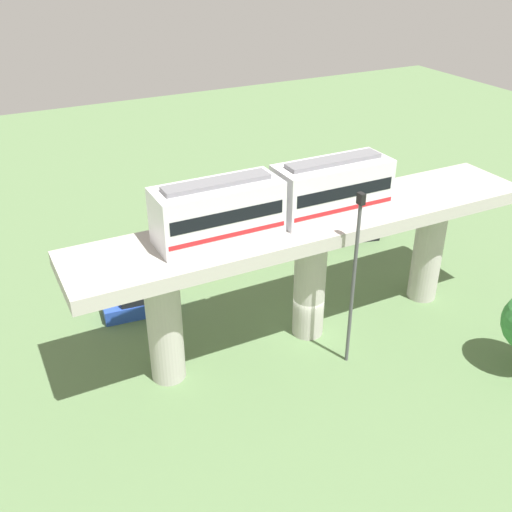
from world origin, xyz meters
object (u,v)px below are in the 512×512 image
parked_car_black (352,230)px  signal_post (354,275)px  parked_car_yellow (203,253)px  parked_car_blue (136,303)px  train (277,199)px

parked_car_black → signal_post: bearing=-21.9°
parked_car_yellow → signal_post: size_ratio=0.42×
parked_car_blue → parked_car_yellow: bearing=129.8°
train → signal_post: size_ratio=1.29×
parked_car_blue → parked_car_black: bearing=103.7°
parked_car_blue → signal_post: signal_post is taller
parked_car_black → signal_post: (12.65, -9.23, 5.04)m
parked_car_black → parked_car_yellow: 12.31m
train → parked_car_black: size_ratio=3.00×
train → signal_post: bearing=40.6°
parked_car_blue → parked_car_yellow: 7.78m
parked_car_black → parked_car_blue: size_ratio=1.03×
parked_car_yellow → signal_post: (14.52, 2.94, 5.04)m
parked_car_black → parked_car_blue: (2.42, -18.65, 0.00)m
train → parked_car_black: (-9.25, 12.14, -8.71)m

